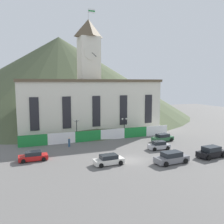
{
  "coord_description": "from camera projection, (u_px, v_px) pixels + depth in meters",
  "views": [
    {
      "loc": [
        -16.74,
        -34.26,
        12.09
      ],
      "look_at": [
        0.0,
        7.88,
        6.7
      ],
      "focal_mm": 40.0,
      "sensor_mm": 36.0,
      "label": 1
    }
  ],
  "objects": [
    {
      "name": "street_lamp_center",
      "position": [
        124.0,
        123.0,
        55.33
      ],
      "size": [
        1.26,
        0.36,
        4.24
      ],
      "color": "black",
      "rests_on": "ground"
    },
    {
      "name": "hillside_backdrop",
      "position": [
        59.0,
        76.0,
        94.95
      ],
      "size": [
        96.68,
        96.68,
        29.01
      ],
      "primitive_type": "cone",
      "color": "#424C33",
      "rests_on": "ground"
    },
    {
      "name": "car_black_suv",
      "position": [
        211.0,
        152.0,
        40.44
      ],
      "size": [
        5.07,
        2.74,
        1.8
      ],
      "rotation": [
        0.0,
        0.0,
        3.24
      ],
      "color": "black",
      "rests_on": "ground"
    },
    {
      "name": "civic_building",
      "position": [
        89.0,
        103.0,
        59.09
      ],
      "size": [
        33.02,
        11.24,
        28.87
      ],
      "color": "silver",
      "rests_on": "ground"
    },
    {
      "name": "banner_fence",
      "position": [
        101.0,
        135.0,
        52.25
      ],
      "size": [
        32.68,
        0.12,
        2.21
      ],
      "color": "#1E8438",
      "rests_on": "ground"
    },
    {
      "name": "car_red_sedan",
      "position": [
        33.0,
        156.0,
        38.73
      ],
      "size": [
        4.4,
        2.13,
        1.45
      ],
      "rotation": [
        0.0,
        0.0,
        0.0
      ],
      "color": "red",
      "rests_on": "ground"
    },
    {
      "name": "car_silver_hatch",
      "position": [
        159.0,
        145.0,
        45.31
      ],
      "size": [
        4.0,
        2.22,
        1.5
      ],
      "rotation": [
        0.0,
        0.0,
        -0.07
      ],
      "color": "#B7B7BC",
      "rests_on": "ground"
    },
    {
      "name": "car_green_wagon",
      "position": [
        163.0,
        138.0,
        51.5
      ],
      "size": [
        4.78,
        2.56,
        1.55
      ],
      "rotation": [
        0.0,
        0.0,
        3.26
      ],
      "color": "#2D663D",
      "rests_on": "ground"
    },
    {
      "name": "car_gray_pickup",
      "position": [
        172.0,
        158.0,
        37.51
      ],
      "size": [
        5.42,
        2.63,
        1.75
      ],
      "rotation": [
        0.0,
        0.0,
        0.06
      ],
      "color": "slate",
      "rests_on": "ground"
    },
    {
      "name": "pedestrian",
      "position": [
        69.0,
        142.0,
        46.97
      ],
      "size": [
        0.52,
        0.52,
        1.8
      ],
      "rotation": [
        0.0,
        0.0,
        2.05
      ],
      "color": "#33567A",
      "rests_on": "ground"
    },
    {
      "name": "ground_plane",
      "position": [
        130.0,
        160.0,
        39.18
      ],
      "size": [
        160.0,
        160.0,
        0.0
      ],
      "primitive_type": "plane",
      "color": "#605E5B"
    },
    {
      "name": "street_lamp_right",
      "position": [
        77.0,
        125.0,
        51.34
      ],
      "size": [
        1.26,
        0.36,
        4.55
      ],
      "color": "black",
      "rests_on": "ground"
    },
    {
      "name": "car_white_taxi",
      "position": [
        109.0,
        160.0,
        36.87
      ],
      "size": [
        4.55,
        2.23,
        1.5
      ],
      "rotation": [
        0.0,
        0.0,
        0.03
      ],
      "color": "white",
      "rests_on": "ground"
    }
  ]
}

